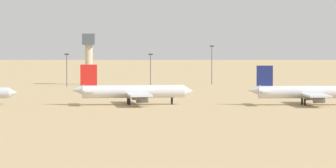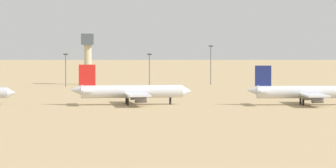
{
  "view_description": "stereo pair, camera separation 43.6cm",
  "coord_description": "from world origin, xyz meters",
  "px_view_note": "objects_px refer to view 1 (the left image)",
  "views": [
    {
      "loc": [
        9.51,
        -264.69,
        17.15
      ],
      "look_at": [
        10.53,
        -2.22,
        6.0
      ],
      "focal_mm": 102.16,
      "sensor_mm": 36.0,
      "label": 1
    },
    {
      "loc": [
        9.94,
        -264.7,
        17.15
      ],
      "look_at": [
        10.53,
        -2.22,
        6.0
      ],
      "focal_mm": 102.16,
      "sensor_mm": 36.0,
      "label": 2
    }
  ],
  "objects_px": {
    "control_tower": "(85,54)",
    "light_pole_mid": "(208,62)",
    "parked_jet_navy_3": "(303,92)",
    "light_pole_east": "(63,67)",
    "parked_jet_red_2": "(129,92)",
    "light_pole_west": "(147,67)"
  },
  "relations": [
    {
      "from": "light_pole_mid",
      "to": "light_pole_east",
      "type": "bearing_deg",
      "value": -161.21
    },
    {
      "from": "light_pole_mid",
      "to": "control_tower",
      "type": "bearing_deg",
      "value": 179.92
    },
    {
      "from": "control_tower",
      "to": "light_pole_mid",
      "type": "bearing_deg",
      "value": -0.08
    },
    {
      "from": "parked_jet_red_2",
      "to": "light_pole_mid",
      "type": "bearing_deg",
      "value": 70.45
    },
    {
      "from": "parked_jet_red_2",
      "to": "light_pole_mid",
      "type": "distance_m",
      "value": 135.43
    },
    {
      "from": "parked_jet_navy_3",
      "to": "light_pole_west",
      "type": "xyz_separation_m",
      "value": [
        -45.58,
        112.63,
        4.12
      ]
    },
    {
      "from": "parked_jet_red_2",
      "to": "light_pole_east",
      "type": "relative_size",
      "value": 2.6
    },
    {
      "from": "control_tower",
      "to": "light_pole_mid",
      "type": "distance_m",
      "value": 51.5
    },
    {
      "from": "light_pole_west",
      "to": "light_pole_mid",
      "type": "height_order",
      "value": "light_pole_mid"
    },
    {
      "from": "parked_jet_navy_3",
      "to": "control_tower",
      "type": "relative_size",
      "value": 1.57
    },
    {
      "from": "control_tower",
      "to": "parked_jet_navy_3",
      "type": "bearing_deg",
      "value": -61.74
    },
    {
      "from": "parked_jet_red_2",
      "to": "light_pole_west",
      "type": "xyz_separation_m",
      "value": [
        3.09,
        111.54,
        4.03
      ]
    },
    {
      "from": "light_pole_mid",
      "to": "light_pole_east",
      "type": "xyz_separation_m",
      "value": [
        -58.5,
        -19.91,
        -1.64
      ]
    },
    {
      "from": "parked_jet_red_2",
      "to": "control_tower",
      "type": "height_order",
      "value": "control_tower"
    },
    {
      "from": "light_pole_east",
      "to": "light_pole_mid",
      "type": "bearing_deg",
      "value": 18.79
    },
    {
      "from": "control_tower",
      "to": "light_pole_west",
      "type": "height_order",
      "value": "control_tower"
    },
    {
      "from": "light_pole_west",
      "to": "light_pole_mid",
      "type": "distance_m",
      "value": 32.71
    },
    {
      "from": "control_tower",
      "to": "light_pole_west",
      "type": "bearing_deg",
      "value": -38.55
    },
    {
      "from": "parked_jet_red_2",
      "to": "control_tower",
      "type": "relative_size",
      "value": 1.61
    },
    {
      "from": "parked_jet_red_2",
      "to": "parked_jet_navy_3",
      "type": "xyz_separation_m",
      "value": [
        48.67,
        -1.09,
        -0.09
      ]
    },
    {
      "from": "control_tower",
      "to": "light_pole_west",
      "type": "xyz_separation_m",
      "value": [
        26.17,
        -20.85,
        -5.1
      ]
    },
    {
      "from": "light_pole_west",
      "to": "light_pole_east",
      "type": "distance_m",
      "value": 33.3
    }
  ]
}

